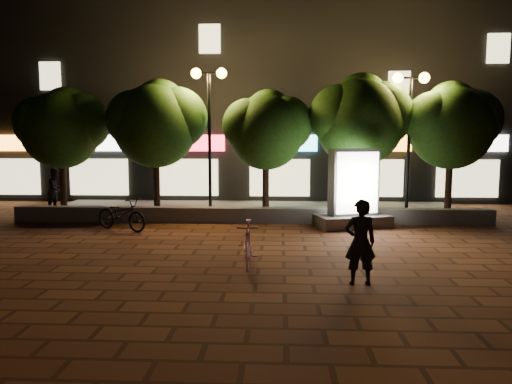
# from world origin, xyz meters

# --- Properties ---
(ground) EXTENTS (80.00, 80.00, 0.00)m
(ground) POSITION_xyz_m (0.00, 0.00, 0.00)
(ground) COLOR brown
(ground) RESTS_ON ground
(retaining_wall) EXTENTS (16.00, 0.45, 0.50)m
(retaining_wall) POSITION_xyz_m (0.00, 4.00, 0.25)
(retaining_wall) COLOR slate
(retaining_wall) RESTS_ON ground
(sidewalk) EXTENTS (16.00, 5.00, 0.08)m
(sidewalk) POSITION_xyz_m (0.00, 6.50, 0.04)
(sidewalk) COLOR slate
(sidewalk) RESTS_ON ground
(building_block) EXTENTS (28.00, 8.12, 11.30)m
(building_block) POSITION_xyz_m (-0.01, 12.99, 5.00)
(building_block) COLOR black
(building_block) RESTS_ON ground
(tree_far_left) EXTENTS (3.36, 2.80, 4.63)m
(tree_far_left) POSITION_xyz_m (-6.95, 5.46, 3.29)
(tree_far_left) COLOR #321C13
(tree_far_left) RESTS_ON sidewalk
(tree_left) EXTENTS (3.60, 3.00, 4.89)m
(tree_left) POSITION_xyz_m (-3.45, 5.46, 3.44)
(tree_left) COLOR #321C13
(tree_left) RESTS_ON sidewalk
(tree_mid) EXTENTS (3.24, 2.70, 4.50)m
(tree_mid) POSITION_xyz_m (0.55, 5.46, 3.22)
(tree_mid) COLOR #321C13
(tree_mid) RESTS_ON sidewalk
(tree_right) EXTENTS (3.72, 3.10, 5.07)m
(tree_right) POSITION_xyz_m (3.86, 5.46, 3.57)
(tree_right) COLOR #321C13
(tree_right) RESTS_ON sidewalk
(tree_far_right) EXTENTS (3.48, 2.90, 4.76)m
(tree_far_right) POSITION_xyz_m (7.05, 5.46, 3.37)
(tree_far_right) COLOR #321C13
(tree_far_right) RESTS_ON sidewalk
(street_lamp_left) EXTENTS (1.26, 0.36, 5.18)m
(street_lamp_left) POSITION_xyz_m (-1.50, 5.20, 4.03)
(street_lamp_left) COLOR black
(street_lamp_left) RESTS_ON sidewalk
(street_lamp_right) EXTENTS (1.26, 0.36, 4.98)m
(street_lamp_right) POSITION_xyz_m (5.50, 5.20, 3.89)
(street_lamp_right) COLOR black
(street_lamp_right) RESTS_ON sidewalk
(ad_kiosk) EXTENTS (2.53, 1.78, 2.49)m
(ad_kiosk) POSITION_xyz_m (3.34, 3.34, 1.00)
(ad_kiosk) COLOR slate
(ad_kiosk) RESTS_ON ground
(scooter_pink) EXTENTS (0.53, 1.67, 0.99)m
(scooter_pink) POSITION_xyz_m (0.31, -1.47, 0.50)
(scooter_pink) COLOR pink
(scooter_pink) RESTS_ON ground
(rider) EXTENTS (0.65, 0.46, 1.67)m
(rider) POSITION_xyz_m (2.56, -2.74, 0.84)
(rider) COLOR black
(rider) RESTS_ON ground
(scooter_parked) EXTENTS (2.02, 1.46, 1.01)m
(scooter_parked) POSITION_xyz_m (-3.83, 2.41, 0.51)
(scooter_parked) COLOR black
(scooter_parked) RESTS_ON ground
(pedestrian) EXTENTS (0.78, 0.90, 1.60)m
(pedestrian) POSITION_xyz_m (-7.50, 5.86, 0.88)
(pedestrian) COLOR black
(pedestrian) RESTS_ON sidewalk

